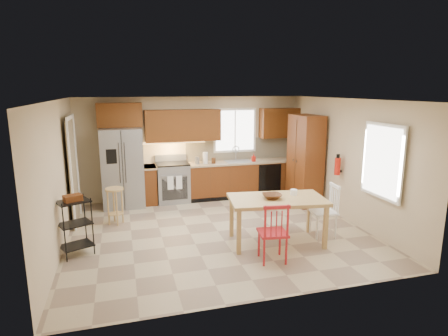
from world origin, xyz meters
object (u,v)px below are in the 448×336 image
fire_extinguisher (337,166)px  chair_white (323,211)px  dining_table (277,221)px  table_jar (294,193)px  chair_red (273,232)px  table_bowl (272,199)px  bar_stool (115,206)px  utility_cart (75,227)px  refrigerator (123,168)px  soap_bottle (254,158)px  range_stove (173,183)px  pantry (305,160)px

fire_extinguisher → chair_white: (-0.81, -0.89, -0.61)m
dining_table → table_jar: 0.58m
chair_red → table_bowl: chair_red is taller
fire_extinguisher → chair_white: fire_extinguisher is taller
bar_stool → utility_cart: (-0.61, -1.33, 0.11)m
table_jar → utility_cart: (-3.73, 0.31, -0.36)m
utility_cart → table_jar: bearing=-28.9°
chair_red → chair_white: size_ratio=1.00×
table_bowl → bar_stool: table_bowl is taller
table_bowl → bar_stool: size_ratio=0.45×
refrigerator → table_bowl: 3.82m
soap_bottle → range_stove: bearing=177.6°
chair_red → bar_stool: chair_red is taller
chair_red → bar_stool: (-2.41, 2.39, -0.11)m
refrigerator → range_stove: bearing=3.0°
soap_bottle → bar_stool: bearing=-161.2°
chair_red → bar_stool: bearing=142.8°
utility_cart → pantry: bearing=-6.5°
chair_red → utility_cart: chair_red is taller
range_stove → fire_extinguisher: fire_extinguisher is taller
pantry → range_stove: bearing=161.7°
range_stove → table_bowl: (1.32, -2.97, 0.36)m
fire_extinguisher → chair_red: size_ratio=0.37×
fire_extinguisher → chair_red: 2.71m
refrigerator → dining_table: (2.57, -2.91, -0.51)m
range_stove → pantry: bearing=-18.3°
range_stove → chair_red: chair_red is taller
soap_bottle → fire_extinguisher: bearing=-59.5°
refrigerator → pantry: 4.23m
table_jar → bar_stool: 3.55m
chair_red → range_stove: bearing=114.1°
chair_white → table_jar: size_ratio=6.49×
soap_bottle → bar_stool: (-3.37, -1.15, -0.62)m
pantry → dining_table: size_ratio=1.27×
soap_bottle → dining_table: bearing=-101.9°
refrigerator → chair_white: bearing=-39.1°
chair_white → table_bowl: size_ratio=2.90×
soap_bottle → pantry: 1.31m
bar_stool → range_stove: bearing=67.6°
range_stove → soap_bottle: bearing=-2.4°
refrigerator → bar_stool: refrigerator is taller
table_jar → soap_bottle: bearing=85.0°
dining_table → table_bowl: bearing=-172.4°
dining_table → table_bowl: (-0.10, 0.00, 0.41)m
pantry → bar_stool: pantry is taller
refrigerator → bar_stool: bearing=-99.0°
bar_stool → soap_bottle: bearing=43.7°
soap_bottle → table_bowl: (-0.71, -2.89, -0.18)m
fire_extinguisher → utility_cart: (-5.13, -0.52, -0.62)m
chair_red → table_bowl: size_ratio=2.90×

